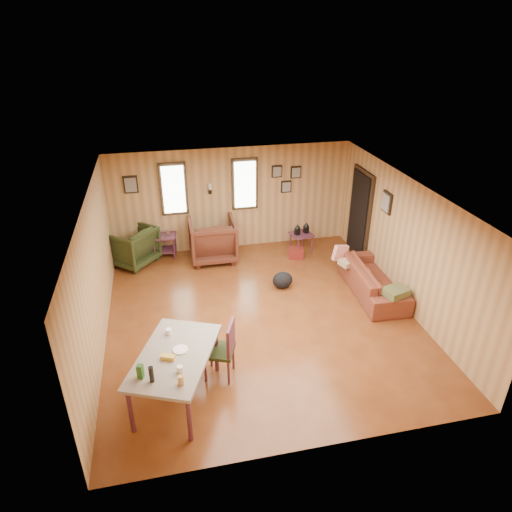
# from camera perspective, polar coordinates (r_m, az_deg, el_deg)

# --- Properties ---
(room) EXTENTS (5.54, 6.04, 2.44)m
(room) POSITION_cam_1_polar(r_m,az_deg,el_deg) (8.15, 1.35, 0.69)
(room) COLOR brown
(room) RESTS_ON ground
(sofa) EXTENTS (0.70, 2.04, 0.79)m
(sofa) POSITION_cam_1_polar(r_m,az_deg,el_deg) (9.30, 14.46, -2.31)
(sofa) COLOR brown
(sofa) RESTS_ON ground
(recliner_brown) EXTENTS (1.02, 0.96, 1.04)m
(recliner_brown) POSITION_cam_1_polar(r_m,az_deg,el_deg) (10.27, -5.44, 2.25)
(recliner_brown) COLOR #522618
(recliner_brown) RESTS_ON ground
(recliner_green) EXTENTS (1.24, 1.25, 0.94)m
(recliner_green) POSITION_cam_1_polar(r_m,az_deg,el_deg) (10.43, -15.31, 1.42)
(recliner_green) COLOR #2A3317
(recliner_green) RESTS_ON ground
(end_table) EXTENTS (0.58, 0.54, 0.66)m
(end_table) POSITION_cam_1_polar(r_m,az_deg,el_deg) (10.62, -11.34, 1.79)
(end_table) COLOR #622B41
(end_table) RESTS_ON ground
(side_table) EXTENTS (0.55, 0.55, 0.73)m
(side_table) POSITION_cam_1_polar(r_m,az_deg,el_deg) (10.60, 5.71, 2.92)
(side_table) COLOR #622B41
(side_table) RESTS_ON ground
(cooler) EXTENTS (0.40, 0.33, 0.24)m
(cooler) POSITION_cam_1_polar(r_m,az_deg,el_deg) (10.49, 5.04, 0.39)
(cooler) COLOR maroon
(cooler) RESTS_ON ground
(backpack) EXTENTS (0.42, 0.32, 0.35)m
(backpack) POSITION_cam_1_polar(r_m,az_deg,el_deg) (9.28, 3.34, -3.04)
(backpack) COLOR black
(backpack) RESTS_ON ground
(sofa_pillows) EXTENTS (0.92, 1.84, 0.38)m
(sofa_pillows) POSITION_cam_1_polar(r_m,az_deg,el_deg) (9.10, 13.87, -2.14)
(sofa_pillows) COLOR brown
(sofa_pillows) RESTS_ON sofa
(dining_table) EXTENTS (1.47, 1.81, 1.03)m
(dining_table) POSITION_cam_1_polar(r_m,az_deg,el_deg) (6.52, -10.17, -12.59)
(dining_table) COLOR gray
(dining_table) RESTS_ON ground
(dining_chair) EXTENTS (0.57, 0.57, 0.97)m
(dining_chair) POSITION_cam_1_polar(r_m,az_deg,el_deg) (6.94, -4.05, -11.31)
(dining_chair) COLOR #2A3317
(dining_chair) RESTS_ON ground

